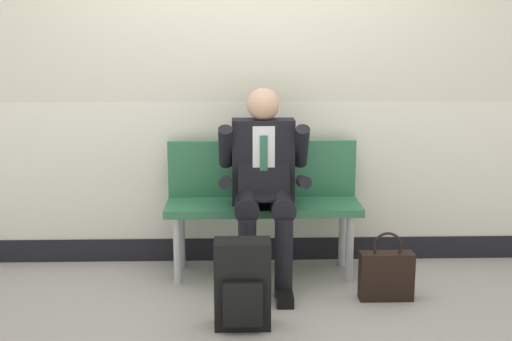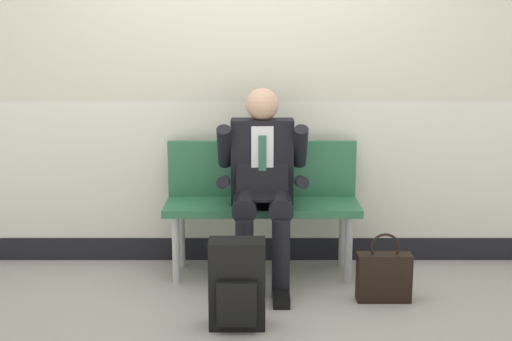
{
  "view_description": "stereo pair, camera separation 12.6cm",
  "coord_description": "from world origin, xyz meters",
  "px_view_note": "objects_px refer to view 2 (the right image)",
  "views": [
    {
      "loc": [
        -0.06,
        -3.86,
        1.57
      ],
      "look_at": [
        0.05,
        0.13,
        0.75
      ],
      "focal_mm": 46.41,
      "sensor_mm": 36.0,
      "label": 1
    },
    {
      "loc": [
        0.06,
        -3.86,
        1.57
      ],
      "look_at": [
        0.05,
        0.13,
        0.75
      ],
      "focal_mm": 46.41,
      "sensor_mm": 36.0,
      "label": 2
    }
  ],
  "objects_px": {
    "bench_with_person": "(264,195)",
    "person_seated": "(264,181)",
    "backpack": "(239,285)",
    "handbag": "(386,276)"
  },
  "relations": [
    {
      "from": "bench_with_person",
      "to": "backpack",
      "type": "xyz_separation_m",
      "value": [
        -0.14,
        -0.88,
        -0.29
      ]
    },
    {
      "from": "person_seated",
      "to": "backpack",
      "type": "height_order",
      "value": "person_seated"
    },
    {
      "from": "bench_with_person",
      "to": "person_seated",
      "type": "height_order",
      "value": "person_seated"
    },
    {
      "from": "person_seated",
      "to": "handbag",
      "type": "bearing_deg",
      "value": -23.89
    },
    {
      "from": "bench_with_person",
      "to": "person_seated",
      "type": "relative_size",
      "value": 1.02
    },
    {
      "from": "bench_with_person",
      "to": "handbag",
      "type": "relative_size",
      "value": 3.0
    },
    {
      "from": "person_seated",
      "to": "bench_with_person",
      "type": "bearing_deg",
      "value": 90.0
    },
    {
      "from": "bench_with_person",
      "to": "handbag",
      "type": "bearing_deg",
      "value": -35.46
    },
    {
      "from": "bench_with_person",
      "to": "backpack",
      "type": "bearing_deg",
      "value": -99.19
    },
    {
      "from": "bench_with_person",
      "to": "backpack",
      "type": "relative_size",
      "value": 2.57
    }
  ]
}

